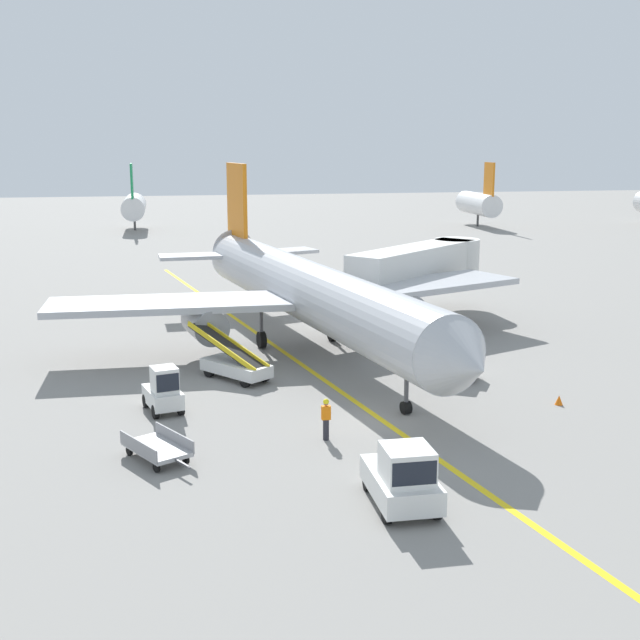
# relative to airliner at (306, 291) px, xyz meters

# --- Properties ---
(ground_plane) EXTENTS (300.00, 300.00, 0.00)m
(ground_plane) POSITION_rel_airliner_xyz_m (1.16, -12.43, -3.42)
(ground_plane) COLOR gray
(taxi_line_yellow) EXTENTS (15.90, 78.52, 0.01)m
(taxi_line_yellow) POSITION_rel_airliner_xyz_m (0.11, -7.43, -3.41)
(taxi_line_yellow) COLOR yellow
(taxi_line_yellow) RESTS_ON ground
(airliner) EXTENTS (28.06, 35.15, 10.10)m
(airliner) POSITION_rel_airliner_xyz_m (0.00, 0.00, 0.00)
(airliner) COLOR #B2B5BA
(airliner) RESTS_ON ground
(jet_bridge) EXTENTS (11.23, 10.32, 4.85)m
(jet_bridge) POSITION_rel_airliner_xyz_m (9.29, 7.57, 0.12)
(jet_bridge) COLOR silver
(jet_bridge) RESTS_ON ground
(pushback_tug) EXTENTS (1.90, 3.60, 2.20)m
(pushback_tug) POSITION_rel_airliner_xyz_m (-0.44, -20.83, -2.42)
(pushback_tug) COLOR silver
(pushback_tug) RESTS_ON ground
(baggage_tug_near_wing) EXTENTS (2.73, 2.32, 2.10)m
(baggage_tug_near_wing) POSITION_rel_airliner_xyz_m (6.08, -6.96, -2.49)
(baggage_tug_near_wing) COLOR silver
(baggage_tug_near_wing) RESTS_ON ground
(baggage_tug_by_cargo_door) EXTENTS (1.86, 2.65, 2.10)m
(baggage_tug_by_cargo_door) POSITION_rel_airliner_xyz_m (-7.99, -9.63, -2.49)
(baggage_tug_by_cargo_door) COLOR silver
(baggage_tug_by_cargo_door) RESTS_ON ground
(belt_loader_forward_hold) EXTENTS (4.02, 4.74, 2.59)m
(belt_loader_forward_hold) POSITION_rel_airliner_xyz_m (-4.51, -5.02, -2.64)
(belt_loader_forward_hold) COLOR silver
(belt_loader_forward_hold) RESTS_ON ground
(baggage_cart_loaded) EXTENTS (2.72, 3.67, 0.94)m
(baggage_cart_loaded) POSITION_rel_airliner_xyz_m (-8.26, -15.23, -2.95)
(baggage_cart_loaded) COLOR #A5A5A8
(baggage_cart_loaded) RESTS_ON ground
(ground_crew_marshaller) EXTENTS (0.36, 0.24, 1.70)m
(ground_crew_marshaller) POSITION_rel_airliner_xyz_m (-1.69, -14.32, -2.51)
(ground_crew_marshaller) COLOR #26262D
(ground_crew_marshaller) RESTS_ON ground
(safety_cone_nose_left) EXTENTS (0.36, 0.36, 0.44)m
(safety_cone_nose_left) POSITION_rel_airliner_xyz_m (5.09, -0.59, -3.20)
(safety_cone_nose_left) COLOR orange
(safety_cone_nose_left) RESTS_ON ground
(safety_cone_nose_right) EXTENTS (0.36, 0.36, 0.44)m
(safety_cone_nose_right) POSITION_rel_airliner_xyz_m (9.47, -11.88, -3.20)
(safety_cone_nose_right) COLOR orange
(safety_cone_nose_right) RESTS_ON ground
(distant_aircraft_far_left) EXTENTS (3.00, 10.10, 8.80)m
(distant_aircraft_far_left) POSITION_rel_airliner_xyz_m (-11.44, 67.34, -0.20)
(distant_aircraft_far_left) COLOR silver
(distant_aircraft_far_left) RESTS_ON ground
(distant_aircraft_mid_left) EXTENTS (3.00, 10.10, 8.80)m
(distant_aircraft_mid_left) POSITION_rel_airliner_xyz_m (34.94, 63.59, -0.20)
(distant_aircraft_mid_left) COLOR silver
(distant_aircraft_mid_left) RESTS_ON ground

